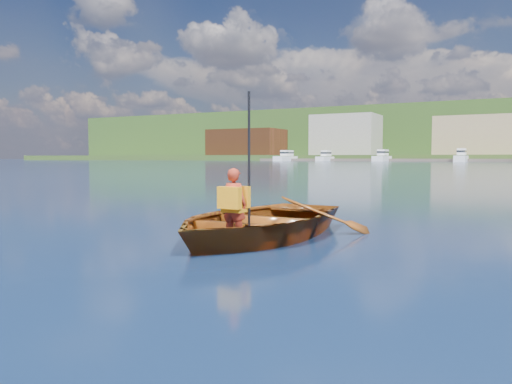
% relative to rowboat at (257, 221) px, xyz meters
% --- Properties ---
extents(ground, '(600.00, 600.00, 0.00)m').
position_rel_rowboat_xyz_m(ground, '(0.26, -0.38, -0.26)').
color(ground, '#153247').
rests_on(ground, ground).
extents(rowboat, '(3.01, 4.08, 0.82)m').
position_rel_rowboat_xyz_m(rowboat, '(0.00, 0.00, 0.00)').
color(rowboat, maroon).
rests_on(rowboat, ground).
extents(child_paddler, '(0.38, 0.35, 2.05)m').
position_rel_rowboat_xyz_m(child_paddler, '(0.11, -0.90, 0.37)').
color(child_paddler, '#A22D1B').
rests_on(child_paddler, ground).
extents(shoreline, '(400.00, 140.00, 22.00)m').
position_rel_rowboat_xyz_m(shoreline, '(0.26, 236.23, 10.06)').
color(shoreline, '#264D1B').
rests_on(shoreline, ground).
extents(waterfront_buildings, '(202.00, 16.00, 14.00)m').
position_rel_rowboat_xyz_m(waterfront_buildings, '(-7.47, 164.62, 7.48)').
color(waterfront_buildings, brown).
rests_on(waterfront_buildings, ground).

